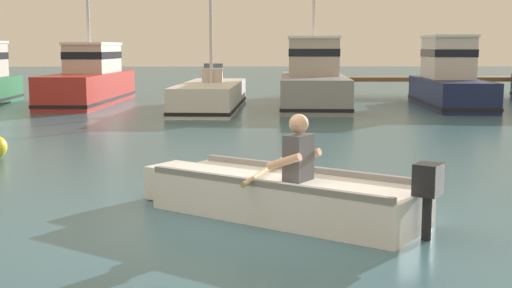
% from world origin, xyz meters
% --- Properties ---
extents(ground_plane, '(120.00, 120.00, 0.00)m').
position_xyz_m(ground_plane, '(0.00, 0.00, 0.00)').
color(ground_plane, '#386070').
extents(wooden_dock, '(11.30, 1.64, 1.30)m').
position_xyz_m(wooden_dock, '(7.42, 18.97, 0.69)').
color(wooden_dock, brown).
rests_on(wooden_dock, ground).
extents(rowboat_with_person, '(3.33, 2.71, 1.19)m').
position_xyz_m(rowboat_with_person, '(0.58, 0.45, 0.25)').
color(rowboat_with_person, white).
rests_on(rowboat_with_person, ground).
extents(moored_boat_red, '(2.09, 6.55, 4.42)m').
position_xyz_m(moored_boat_red, '(-5.12, 15.87, 0.79)').
color(moored_boat_red, '#B72D28').
rests_on(moored_boat_red, ground).
extents(moored_boat_white, '(2.20, 6.33, 3.51)m').
position_xyz_m(moored_boat_white, '(-0.90, 13.70, 0.40)').
color(moored_boat_white, white).
rests_on(moored_boat_white, ground).
extents(moored_boat_grey, '(2.53, 6.93, 4.06)m').
position_xyz_m(moored_boat_grey, '(2.39, 14.88, 0.84)').
color(moored_boat_grey, gray).
rests_on(moored_boat_grey, ground).
extents(moored_boat_navy, '(2.09, 5.58, 2.31)m').
position_xyz_m(moored_boat_navy, '(6.77, 14.50, 0.85)').
color(moored_boat_navy, '#19234C').
rests_on(moored_boat_navy, ground).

